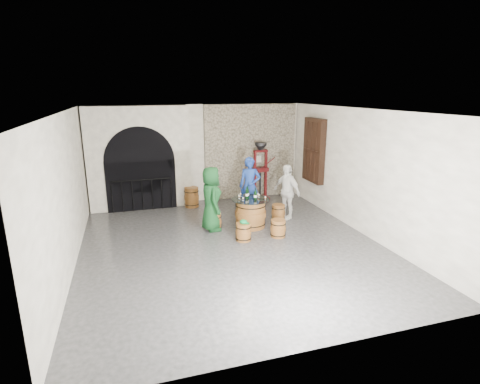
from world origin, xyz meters
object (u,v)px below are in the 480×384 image
object	(u,v)px
barrel_stool_right	(278,212)
person_blue	(250,186)
wine_bottle_center	(255,195)
side_barrel	(192,197)
barrel_stool_near_left	(243,232)
barrel_stool_near_right	(278,228)
barrel_stool_far	(250,208)
wine_bottle_left	(247,194)
corking_press	(260,167)
wine_bottle_right	(248,193)
barrel_stool_left	(214,221)
person_green	(211,199)
person_white	(287,192)
barrel_table	(250,213)

from	to	relation	value
barrel_stool_right	person_blue	size ratio (longest dim) A/B	0.26
wine_bottle_center	side_barrel	world-z (taller)	wine_bottle_center
barrel_stool_near_left	wine_bottle_center	size ratio (longest dim) A/B	1.39
barrel_stool_right	barrel_stool_near_right	world-z (taller)	same
barrel_stool_far	wine_bottle_left	bearing A→B (deg)	-113.59
corking_press	wine_bottle_center	bearing A→B (deg)	-120.63
barrel_stool_near_left	wine_bottle_right	xyz separation A→B (m)	(0.44, 1.02, 0.70)
barrel_stool_left	barrel_stool_right	distance (m)	1.97
person_green	wine_bottle_center	distance (m)	1.18
barrel_stool_far	wine_bottle_center	xyz separation A→B (m)	(-0.20, -1.07, 0.70)
person_white	side_barrel	world-z (taller)	person_white
wine_bottle_left	barrel_stool_near_left	bearing A→B (deg)	-112.18
side_barrel	barrel_stool_far	bearing A→B (deg)	-41.08
barrel_stool_near_right	wine_bottle_left	distance (m)	1.32
barrel_stool_left	barrel_stool_right	world-z (taller)	same
barrel_stool_near_right	corking_press	size ratio (longest dim) A/B	0.23
barrel_stool_near_right	barrel_stool_left	bearing A→B (deg)	145.80
wine_bottle_center	side_barrel	size ratio (longest dim) A/B	0.51
barrel_stool_near_left	person_blue	size ratio (longest dim) A/B	0.26
person_white	wine_bottle_center	world-z (taller)	person_white
barrel_stool_near_right	wine_bottle_right	xyz separation A→B (m)	(-0.49, 1.04, 0.70)
barrel_stool_left	wine_bottle_center	distance (m)	1.31
wine_bottle_left	corking_press	distance (m)	2.63
wine_bottle_left	person_white	bearing A→B (deg)	13.33
person_green	person_white	size ratio (longest dim) A/B	1.08
barrel_stool_right	barrel_stool_near_left	distance (m)	1.86
person_green	side_barrel	distance (m)	2.27
barrel_table	barrel_stool_far	bearing A→B (deg)	72.77
barrel_table	side_barrel	xyz separation A→B (m)	(-1.23, 2.29, -0.08)
wine_bottle_left	person_green	bearing A→B (deg)	179.75
barrel_table	wine_bottle_left	bearing A→B (deg)	134.21
wine_bottle_center	wine_bottle_right	distance (m)	0.28
person_white	side_barrel	distance (m)	3.14
barrel_stool_near_right	corking_press	distance (m)	3.49
barrel_table	person_blue	xyz separation A→B (m)	(0.32, 1.04, 0.48)
barrel_table	barrel_stool_near_right	bearing A→B (deg)	-63.57
barrel_stool_far	wine_bottle_center	distance (m)	1.29
barrel_stool_far	barrel_stool_right	xyz separation A→B (m)	(0.66, -0.65, 0.00)
barrel_table	person_green	size ratio (longest dim) A/B	0.60
barrel_stool_right	side_barrel	distance (m)	2.95
barrel_stool_near_right	side_barrel	world-z (taller)	side_barrel
wine_bottle_left	barrel_stool_right	bearing A→B (deg)	12.08
person_blue	corking_press	world-z (taller)	corking_press
wine_bottle_left	barrel_stool_left	bearing A→B (deg)	-179.91
barrel_stool_far	person_blue	bearing A→B (deg)	72.77
barrel_stool_near_right	side_barrel	bearing A→B (deg)	117.73
person_blue	wine_bottle_left	xyz separation A→B (m)	(-0.41, -0.95, 0.05)
barrel_stool_near_left	barrel_stool_right	bearing A→B (deg)	39.71
wine_bottle_center	corking_press	xyz separation A→B (m)	(1.06, 2.51, 0.22)
barrel_stool_far	barrel_stool_right	bearing A→B (deg)	-44.67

